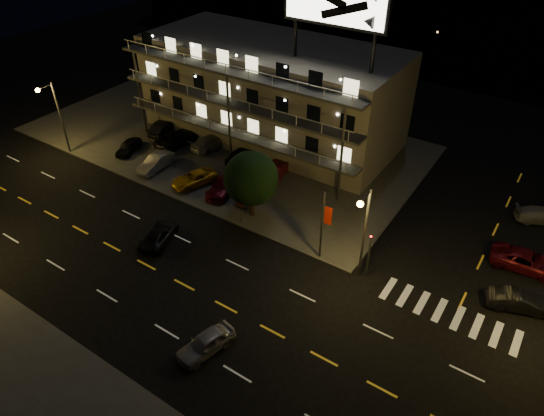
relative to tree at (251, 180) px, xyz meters
The scene contains 24 objects.
ground 11.00m from the tree, 74.22° to the right, with size 140.00×140.00×0.00m, color black.
curb_nw 15.53m from the tree, 138.00° to the left, with size 44.00×24.00×0.15m, color #393A37.
motel 15.75m from the tree, 117.09° to the left, with size 28.00×13.80×18.10m.
streetlight_nw 23.31m from the tree, behind, with size 0.44×1.92×8.00m.
streetlight_nc 11.53m from the tree, ahead, with size 0.44×1.92×8.00m.
signal_nw 11.96m from the tree, ahead, with size 0.20×0.27×4.60m.
banner_north 8.05m from the tree, 10.91° to the right, with size 0.83×0.16×6.40m.
stop_sign 2.53m from the tree, 98.26° to the right, with size 0.91×0.11×2.61m.
tree is the anchor object (origin of this frame).
lot_car_0 18.06m from the tree, behind, with size 1.51×3.75×1.28m, color black.
lot_car_1 13.13m from the tree, behind, with size 1.55×4.43×1.46m, color gray.
lot_car_2 8.21m from the tree, behind, with size 2.09×4.54×1.26m, color gold.
lot_car_3 5.50m from the tree, 160.54° to the left, with size 2.02×4.96×1.44m, color #570C18.
lot_car_4 3.99m from the tree, 123.39° to the left, with size 1.72×4.27×1.46m, color gray.
lot_car_5 19.35m from the tree, 157.72° to the left, with size 1.54×4.43×1.46m, color black.
lot_car_6 15.98m from the tree, 157.46° to the left, with size 2.43×5.28×1.47m, color black.
lot_car_7 13.50m from the tree, 144.87° to the left, with size 2.04×5.02×1.46m, color gray.
lot_car_8 10.04m from the tree, 131.49° to the left, with size 1.75×4.36×1.48m, color black.
lot_car_9 7.26m from the tree, 104.09° to the left, with size 1.63×4.68×1.54m, color #570C18.
side_car_0 22.49m from the tree, ahead, with size 1.51×4.34×1.43m, color black.
side_car_1 22.90m from the tree, 16.13° to the left, with size 2.44×5.29×1.47m, color #570C18.
side_car_2 25.80m from the tree, 31.81° to the left, with size 1.80×4.44×1.29m, color gray.
road_car_east 15.21m from the tree, 66.06° to the right, with size 1.64×4.08×1.39m, color gray.
road_car_west 8.98m from the tree, 121.95° to the right, with size 2.04×4.42×1.23m, color black.
Camera 1 is at (17.98, -18.09, 26.29)m, focal length 32.00 mm.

